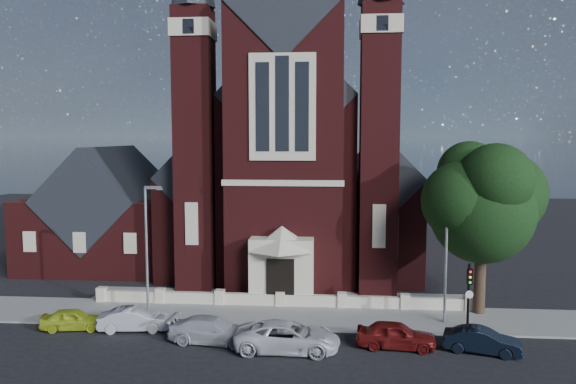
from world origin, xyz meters
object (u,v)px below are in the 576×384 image
church (297,168)px  car_navy (482,341)px  car_silver_a (134,319)px  car_dark_red (396,335)px  car_silver_b (212,330)px  street_lamp_left (148,243)px  car_lime_van (73,319)px  parish_hall (111,218)px  street_tree (485,205)px  street_lamp_right (448,248)px  traffic_signal (469,289)px  car_white_suv (287,337)px

church → car_navy: 26.91m
car_silver_a → car_dark_red: 14.71m
church → car_silver_b: church is taller
street_lamp_left → car_silver_a: (0.01, -2.63, -3.94)m
car_silver_b → car_lime_van: bearing=86.4°
parish_hall → car_lime_van: bearing=-74.9°
street_tree → car_lime_van: bearing=-169.5°
street_lamp_right → car_silver_b: 14.33m
parish_hall → church: bearing=17.2°
street_lamp_left → car_lime_van: 6.02m
traffic_signal → parish_hall: bearing=150.0°
street_tree → street_lamp_left: size_ratio=1.32×
street_lamp_right → car_navy: size_ratio=2.09×
street_tree → car_silver_a: (-20.50, -4.34, -6.30)m
car_silver_a → car_lime_van: bearing=83.6°
street_lamp_right → car_white_suv: bearing=-151.2°
street_tree → car_dark_red: 10.35m
traffic_signal → car_silver_b: bearing=-169.8°
street_lamp_right → car_lime_van: street_lamp_right is taller
street_lamp_right → car_silver_a: street_lamp_right is taller
street_lamp_left → car_navy: (18.99, -4.39, -3.96)m
street_lamp_left → car_silver_a: bearing=-89.8°
street_lamp_right → parish_hall: bearing=151.8°
car_silver_b → car_white_suv: (4.16, -0.85, 0.07)m
street_lamp_right → car_dark_red: (-3.36, -4.08, -3.89)m
parish_hall → car_silver_b: parish_hall is taller
street_tree → car_lime_van: size_ratio=2.99×
car_silver_b → street_lamp_left: bearing=55.2°
church → street_lamp_right: (10.09, -18.94, -3.59)m
street_tree → car_silver_a: street_tree is taller
street_tree → car_navy: bearing=-104.0°
street_lamp_left → car_silver_a: size_ratio=2.03×
street_lamp_right → traffic_signal: bearing=-60.0°
parish_hall → car_silver_b: bearing=-54.5°
car_white_suv → car_navy: (9.99, 0.56, -0.12)m
street_tree → parish_hall: bearing=156.7°
car_white_suv → car_dark_red: 5.71m
car_lime_van → street_tree: bearing=-88.5°
church → car_dark_red: (6.73, -23.02, -7.48)m
street_lamp_right → traffic_signal: (0.91, -1.57, -2.02)m
car_navy → car_white_suv: bearing=108.7°
church → street_lamp_left: (-7.91, -18.94, -3.59)m
street_lamp_right → car_white_suv: size_ratio=1.48×
parish_hall → car_navy: 32.91m
street_lamp_right → traffic_signal: size_ratio=2.02×
parish_hall → traffic_signal: 31.20m
car_lime_van → car_navy: bearing=-103.1°
street_lamp_left → parish_hall: bearing=120.0°
church → car_silver_a: 24.18m
street_lamp_left → car_dark_red: (14.64, -4.08, -3.89)m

